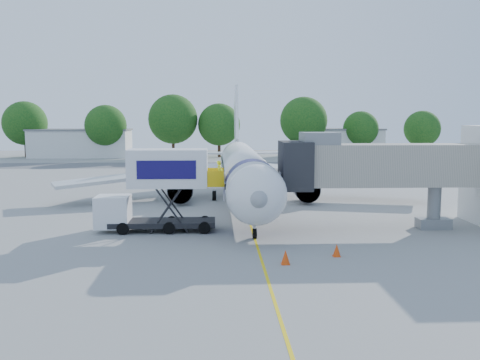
{
  "coord_description": "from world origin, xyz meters",
  "views": [
    {
      "loc": [
        -2.39,
        -42.47,
        7.66
      ],
      "look_at": [
        -0.73,
        -5.13,
        3.2
      ],
      "focal_mm": 40.0,
      "sensor_mm": 36.0,
      "label": 1
    }
  ],
  "objects_px": {
    "jet_bridge": "(370,166)",
    "aircraft": "(244,170)",
    "ground_tug": "(242,269)",
    "catering_hiloader": "(158,190)"
  },
  "relations": [
    {
      "from": "catering_hiloader",
      "to": "aircraft",
      "type": "bearing_deg",
      "value": 60.59
    },
    {
      "from": "jet_bridge",
      "to": "aircraft",
      "type": "bearing_deg",
      "value": 125.7
    },
    {
      "from": "aircraft",
      "to": "jet_bridge",
      "type": "relative_size",
      "value": 2.71
    },
    {
      "from": "aircraft",
      "to": "jet_bridge",
      "type": "height_order",
      "value": "aircraft"
    },
    {
      "from": "jet_bridge",
      "to": "catering_hiloader",
      "type": "distance_m",
      "value": 14.35
    },
    {
      "from": "jet_bridge",
      "to": "catering_hiloader",
      "type": "relative_size",
      "value": 1.63
    },
    {
      "from": "ground_tug",
      "to": "aircraft",
      "type": "bearing_deg",
      "value": 67.35
    },
    {
      "from": "aircraft",
      "to": "ground_tug",
      "type": "bearing_deg",
      "value": -93.13
    },
    {
      "from": "catering_hiloader",
      "to": "ground_tug",
      "type": "distance_m",
      "value": 12.94
    },
    {
      "from": "aircraft",
      "to": "ground_tug",
      "type": "height_order",
      "value": "aircraft"
    }
  ]
}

